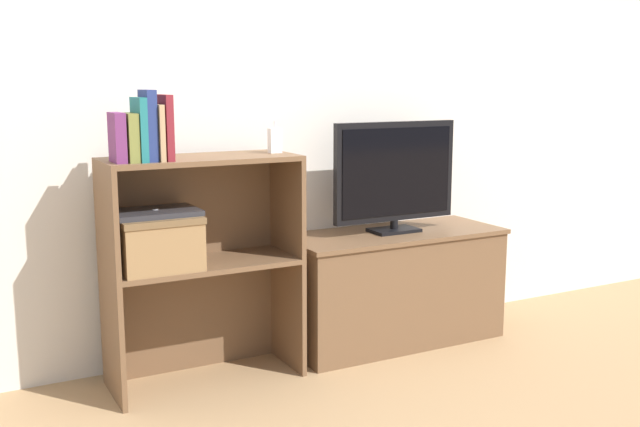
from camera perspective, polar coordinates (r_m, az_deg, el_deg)
ground_plane at (r=3.23m, az=1.39°, el=-11.81°), size 16.00×16.00×0.00m
wall_back at (r=3.39m, az=-2.21°, el=10.00°), size 10.00×0.05×2.40m
tv_stand at (r=3.51m, az=5.58°, el=-5.55°), size 1.02×0.42×0.52m
tv at (r=3.41m, az=5.74°, el=3.01°), size 0.62×0.14×0.50m
bookshelf_lower_tier at (r=3.12m, az=-9.17°, el=-6.73°), size 0.76×0.33×0.50m
bookshelf_upper_tier at (r=3.02m, az=-9.39°, el=1.54°), size 0.76×0.33×0.42m
book_plum at (r=2.79m, az=-15.20°, el=5.60°), size 0.04×0.13×0.18m
book_olive at (r=2.80m, az=-14.27°, el=5.63°), size 0.04×0.14×0.18m
book_teal at (r=2.81m, az=-13.61°, el=6.24°), size 0.03×0.15×0.23m
book_navy at (r=2.81m, az=-12.95°, el=6.55°), size 0.04×0.13×0.26m
book_tan at (r=2.82m, az=-12.31°, el=6.05°), size 0.02×0.15×0.21m
book_maroon at (r=2.83m, az=-11.73°, el=6.43°), size 0.03×0.15×0.24m
baby_monitor at (r=3.06m, az=-3.46°, el=5.57°), size 0.05×0.04×0.13m
storage_basket_left at (r=2.92m, az=-12.37°, el=-1.91°), size 0.31×0.30×0.21m
laptop at (r=2.90m, az=-12.45°, el=0.08°), size 0.32×0.22×0.02m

